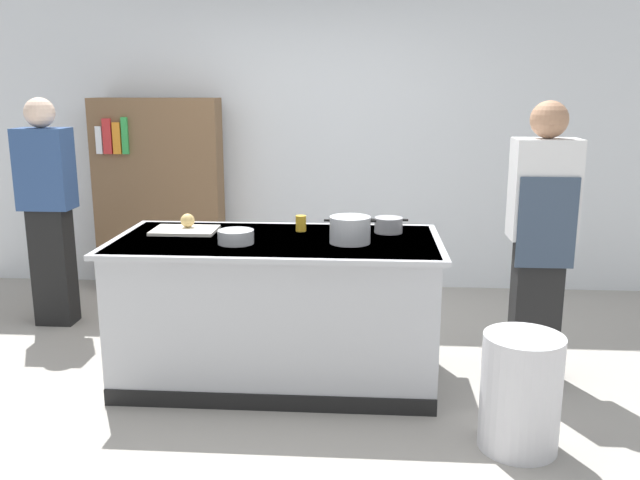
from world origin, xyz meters
TOP-DOWN VIEW (x-y plane):
  - ground_plane at (0.00, 0.00)m, footprint 10.00×10.00m
  - back_wall at (0.00, 2.10)m, footprint 6.40×0.12m
  - counter_island at (0.00, -0.00)m, footprint 1.98×0.98m
  - cutting_board at (-0.60, 0.15)m, footprint 0.40×0.28m
  - onion at (-0.59, 0.20)m, footprint 0.09×0.09m
  - stock_pot at (0.45, -0.08)m, footprint 0.31×0.24m
  - sauce_pan at (0.68, 0.22)m, footprint 0.24×0.18m
  - mixing_bowl at (-0.22, -0.14)m, footprint 0.21×0.21m
  - juice_cup at (0.13, 0.23)m, footprint 0.07×0.07m
  - trash_bin at (1.33, -0.75)m, footprint 0.40×0.40m
  - person_chef at (1.59, 0.12)m, footprint 0.38×0.25m
  - person_guest at (-1.84, 0.88)m, footprint 0.38×0.24m
  - bookshelf at (-1.28, 1.80)m, footprint 1.10×0.31m

SIDE VIEW (x-z plane):
  - ground_plane at x=0.00m, z-range 0.00..0.00m
  - trash_bin at x=1.33m, z-range 0.00..0.60m
  - counter_island at x=0.00m, z-range 0.02..0.92m
  - bookshelf at x=-1.28m, z-range 0.00..1.70m
  - cutting_board at x=-0.60m, z-range 0.90..0.92m
  - person_guest at x=-1.84m, z-range 0.05..1.77m
  - person_chef at x=1.59m, z-range 0.05..1.77m
  - mixing_bowl at x=-0.22m, z-range 0.90..0.98m
  - sauce_pan at x=0.68m, z-range 0.90..1.00m
  - juice_cup at x=0.13m, z-range 0.90..1.00m
  - onion at x=-0.59m, z-range 0.92..1.01m
  - stock_pot at x=0.45m, z-range 0.90..1.06m
  - back_wall at x=0.00m, z-range 0.00..3.00m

